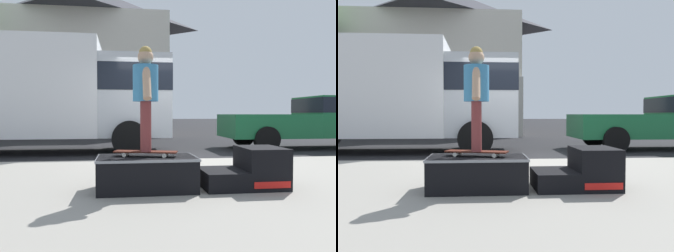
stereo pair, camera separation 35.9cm
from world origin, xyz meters
TOP-DOWN VIEW (x-y plane):
  - ground_plane at (0.00, 0.00)m, footprint 140.00×140.00m
  - sidewalk_slab at (0.00, -3.00)m, footprint 50.00×5.00m
  - skate_box at (-0.85, -3.37)m, footprint 1.21×0.72m
  - kicker_ramp at (0.48, -3.37)m, footprint 1.05×0.70m
  - skateboard at (-0.86, -3.36)m, footprint 0.80×0.41m
  - skater_kid at (-0.86, -3.36)m, footprint 0.31×0.66m
  - box_truck at (-3.28, 2.20)m, footprint 6.91×2.63m
  - pickup_truck_green at (5.00, 2.40)m, footprint 5.70×2.09m
  - house_behind at (-3.36, 12.24)m, footprint 9.54×8.23m

SIDE VIEW (x-z plane):
  - ground_plane at x=0.00m, z-range 0.00..0.00m
  - sidewalk_slab at x=0.00m, z-range 0.00..0.12m
  - kicker_ramp at x=0.48m, z-range 0.08..0.59m
  - skate_box at x=-0.85m, z-range 0.13..0.55m
  - skateboard at x=-0.86m, z-range 0.56..0.63m
  - pickup_truck_green at x=5.00m, z-range 0.09..1.70m
  - skater_kid at x=-0.86m, z-range 0.72..2.01m
  - box_truck at x=-3.28m, z-range 0.18..3.23m
  - house_behind at x=-3.36m, z-range 0.04..8.44m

